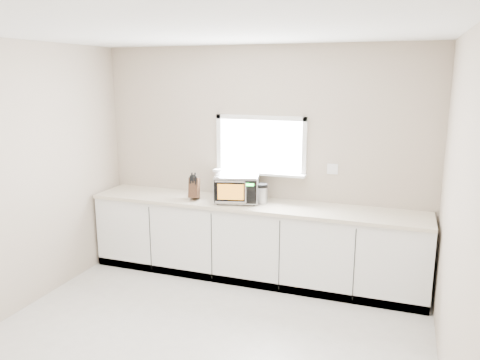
% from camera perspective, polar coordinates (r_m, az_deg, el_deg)
% --- Properties ---
extents(ground, '(4.00, 4.00, 0.00)m').
position_cam_1_polar(ground, '(4.33, -5.90, -20.46)').
color(ground, beige).
rests_on(ground, ground).
extents(back_wall, '(4.00, 0.17, 2.70)m').
position_cam_1_polar(back_wall, '(5.58, 2.58, 2.38)').
color(back_wall, '#B9A893').
rests_on(back_wall, ground).
extents(cabinets, '(3.92, 0.60, 0.88)m').
position_cam_1_polar(cabinets, '(5.55, 1.58, -7.57)').
color(cabinets, white).
rests_on(cabinets, ground).
extents(countertop, '(3.92, 0.64, 0.04)m').
position_cam_1_polar(countertop, '(5.40, 1.57, -3.02)').
color(countertop, beige).
rests_on(countertop, cabinets).
extents(microwave, '(0.57, 0.50, 0.32)m').
position_cam_1_polar(microwave, '(5.40, -0.39, -0.95)').
color(microwave, black).
rests_on(microwave, countertop).
extents(knife_block, '(0.16, 0.25, 0.33)m').
position_cam_1_polar(knife_block, '(5.54, -5.60, -0.92)').
color(knife_block, '#462A19').
rests_on(knife_block, countertop).
extents(cutting_board, '(0.31, 0.07, 0.31)m').
position_cam_1_polar(cutting_board, '(5.70, -1.18, -0.35)').
color(cutting_board, '#925D38').
rests_on(cutting_board, countertop).
extents(coffee_grinder, '(0.17, 0.17, 0.23)m').
position_cam_1_polar(coffee_grinder, '(5.36, 2.68, -1.64)').
color(coffee_grinder, '#AAADB1').
rests_on(coffee_grinder, countertop).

